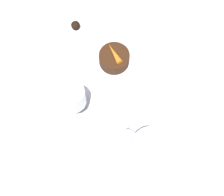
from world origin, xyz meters
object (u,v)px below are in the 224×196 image
Objects in this scene: wine_glass at (73,98)px; coffee_cup at (149,147)px; dinner_plate at (115,55)px; dessert_cake at (114,58)px; fork at (63,27)px.

coffee_cup is at bearing -173.51° from wine_glass.
dessert_cake reaches higher than dinner_plate.
dinner_plate is 0.27m from coffee_cup.
dinner_plate reaches higher than fork.
coffee_cup reaches higher than dessert_cake.
coffee_cup is 0.42m from fork.
coffee_cup reaches higher than dinner_plate.
wine_glass is 0.17m from dessert_cake.
dessert_cake is (-0.19, 0.01, 0.03)m from fork.
coffee_cup is at bearing 145.85° from dessert_cake.
dessert_cake reaches higher than fork.
dinner_plate is 2.87× the size of dessert_cake.
dessert_cake is (0.00, -0.16, -0.05)m from wine_glass.
fork is (0.18, 0.01, -0.01)m from dinner_plate.
wine_glass is (-0.01, 0.18, 0.07)m from dinner_plate.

